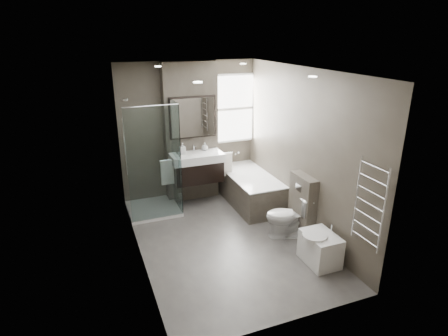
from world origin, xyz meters
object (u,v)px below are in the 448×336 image
toilet (288,216)px  bidet (320,248)px  vanity (197,167)px  bathtub (250,188)px

toilet → bidet: bearing=21.7°
vanity → toilet: (0.97, -1.66, -0.39)m
bathtub → toilet: 1.34m
bathtub → vanity: bearing=160.6°
bathtub → bidet: (0.09, -2.14, -0.08)m
vanity → bathtub: bearing=-19.4°
toilet → vanity: bearing=-131.1°
vanity → bathtub: 1.07m
toilet → bidet: size_ratio=1.22×
vanity → bathtub: size_ratio=0.59×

